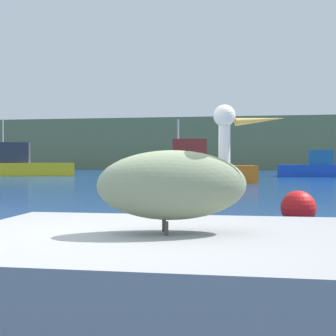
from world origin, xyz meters
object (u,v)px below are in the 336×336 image
at_px(fishing_boat_blue, 317,168).
at_px(fishing_boat_orange, 202,167).
at_px(fishing_boat_yellow, 25,164).
at_px(pelican, 174,183).
at_px(mooring_buoy, 298,208).

bearing_deg(fishing_boat_blue, fishing_boat_orange, -128.20).
bearing_deg(fishing_boat_yellow, pelican, 96.53).
xyz_separation_m(fishing_boat_yellow, fishing_boat_blue, (25.20, 1.25, -0.30)).
relative_size(fishing_boat_yellow, mooring_buoy, 11.74).
bearing_deg(mooring_buoy, pelican, -106.72).
xyz_separation_m(fishing_boat_yellow, mooring_buoy, (19.70, -27.67, -0.68)).
xyz_separation_m(pelican, fishing_boat_orange, (-1.51, 22.76, -0.18)).
bearing_deg(fishing_boat_orange, pelican, 84.25).
height_order(pelican, mooring_buoy, pelican).
height_order(fishing_boat_orange, mooring_buoy, fishing_boat_orange).
xyz_separation_m(pelican, mooring_buoy, (1.68, 5.60, -0.75)).
bearing_deg(mooring_buoy, fishing_boat_orange, 100.55).
bearing_deg(pelican, fishing_boat_orange, 78.74).
bearing_deg(fishing_boat_orange, fishing_boat_yellow, -42.05).
height_order(fishing_boat_blue, mooring_buoy, fishing_boat_blue).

